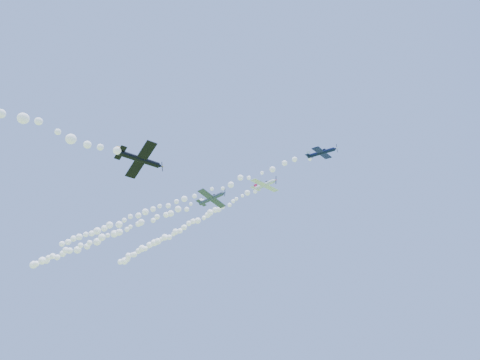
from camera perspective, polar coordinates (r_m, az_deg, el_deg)
The scene contains 7 objects.
plane_white at distance 89.29m, azimuth 3.54°, elevation -0.69°, with size 7.20×7.64×2.72m.
smoke_trail_white at distance 113.70m, azimuth -9.14°, elevation -7.33°, with size 62.23×23.10×3.05m, color white, non-canonical shape.
plane_navy at distance 82.55m, azimuth 11.56°, elevation 3.85°, with size 6.78×7.05×2.42m.
smoke_trail_navy at distance 103.95m, azimuth -11.19°, elevation -3.91°, with size 83.85×9.34×2.69m, color white, non-canonical shape.
plane_grey at distance 79.61m, azimuth -4.01°, elevation -2.60°, with size 6.86×7.21×1.86m.
smoke_trail_grey at distance 102.97m, azimuth -18.96°, elevation -7.92°, with size 63.73×10.14×3.11m, color white, non-canonical shape.
plane_black at distance 65.21m, azimuth -13.97°, elevation 2.85°, with size 7.95×7.74×2.66m.
Camera 1 is at (36.51, -66.22, 5.09)m, focal length 30.00 mm.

